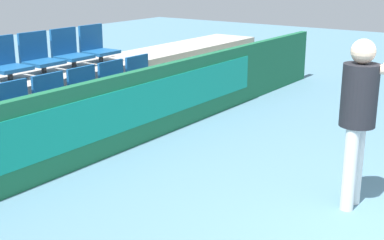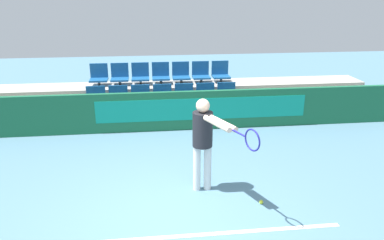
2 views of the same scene
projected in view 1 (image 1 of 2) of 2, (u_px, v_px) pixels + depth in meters
name	position (u px, v px, depth m)	size (l,w,h in m)	color
barrier_wall	(97.00, 121.00, 6.46)	(12.04, 0.14, 0.99)	#19603D
bleacher_tier_front	(65.00, 136.00, 6.83)	(11.64, 0.97, 0.40)	#ADA89E
bleacher_tier_middle	(16.00, 109.00, 7.31)	(11.64, 0.97, 0.81)	#ADA89E
stadium_chair_2	(18.00, 110.00, 6.33)	(0.49, 0.45, 0.58)	#333333
stadium_chair_3	(55.00, 101.00, 6.78)	(0.49, 0.45, 0.58)	#333333
stadium_chair_4	(88.00, 92.00, 7.23)	(0.49, 0.45, 0.58)	#333333
stadium_chair_5	(117.00, 85.00, 7.68)	(0.49, 0.45, 0.58)	#333333
stadium_chair_6	(143.00, 78.00, 8.13)	(0.49, 0.45, 0.58)	#333333
stadium_chair_10	(5.00, 62.00, 7.20)	(0.49, 0.45, 0.58)	#333333
stadium_chair_11	(39.00, 56.00, 7.65)	(0.49, 0.45, 0.58)	#333333
stadium_chair_12	(70.00, 51.00, 8.10)	(0.49, 0.45, 0.58)	#333333
stadium_chair_13	(97.00, 46.00, 8.55)	(0.49, 0.45, 0.58)	#333333
tennis_player	(366.00, 106.00, 5.02)	(0.77, 1.49, 1.66)	silver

